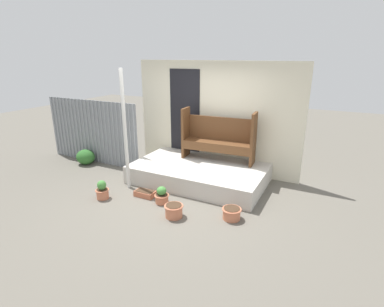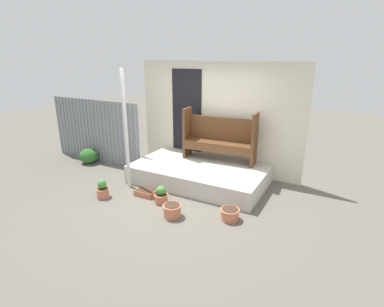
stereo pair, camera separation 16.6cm
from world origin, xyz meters
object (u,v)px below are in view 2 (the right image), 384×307
bench (220,136)px  flower_pot_right (172,210)px  support_post (126,131)px  flower_pot_middle (161,195)px  planter_box_rect (145,193)px  flower_pot_left (103,190)px  shrub_by_fence (89,156)px  flower_pot_far_right (230,213)px

bench → flower_pot_right: bearing=-92.9°
support_post → bench: bearing=45.5°
flower_pot_middle → planter_box_rect: 0.47m
flower_pot_right → support_post: bearing=156.6°
flower_pot_left → flower_pot_middle: 1.21m
planter_box_rect → shrub_by_fence: (-2.46, 0.86, 0.13)m
support_post → flower_pot_left: (-0.13, -0.66, -1.07)m
support_post → flower_pot_left: bearing=-101.0°
bench → flower_pot_left: (-1.59, -2.15, -0.79)m
flower_pot_far_right → support_post: bearing=173.9°
support_post → shrub_by_fence: bearing=161.0°
bench → flower_pot_middle: bench is taller
flower_pot_right → flower_pot_left: bearing=-179.4°
bench → planter_box_rect: size_ratio=4.10×
flower_pot_left → planter_box_rect: bearing=33.4°
bench → flower_pot_far_right: (0.96, -1.74, -0.85)m
support_post → planter_box_rect: 1.32m
flower_pot_left → planter_box_rect: flower_pot_left is taller
bench → flower_pot_right: 2.29m
support_post → flower_pot_right: (1.49, -0.64, -1.11)m
shrub_by_fence → bench: bearing=14.0°
planter_box_rect → bench: bearing=62.2°
flower_pot_left → flower_pot_right: flower_pot_left is taller
support_post → flower_pot_middle: (1.02, -0.29, -1.09)m
planter_box_rect → shrub_by_fence: shrub_by_fence is taller
support_post → flower_pot_middle: size_ratio=7.38×
flower_pot_left → planter_box_rect: (0.69, 0.46, -0.11)m
flower_pot_right → shrub_by_fence: shrub_by_fence is taller
flower_pot_right → shrub_by_fence: (-3.38, 1.30, 0.07)m
flower_pot_far_right → shrub_by_fence: bearing=168.1°
bench → planter_box_rect: bearing=-121.6°
support_post → bench: size_ratio=1.47×
bench → flower_pot_left: size_ratio=4.40×
flower_pot_far_right → shrub_by_fence: shrub_by_fence is taller
bench → flower_pot_left: bench is taller
bench → support_post: bearing=-138.3°
shrub_by_fence → flower_pot_middle: bearing=-17.9°
flower_pot_middle → flower_pot_far_right: (1.40, 0.03, -0.03)m
flower_pot_left → flower_pot_middle: size_ratio=1.14×
flower_pot_far_right → shrub_by_fence: size_ratio=0.70×
shrub_by_fence → flower_pot_far_right: bearing=-11.9°
support_post → shrub_by_fence: support_post is taller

